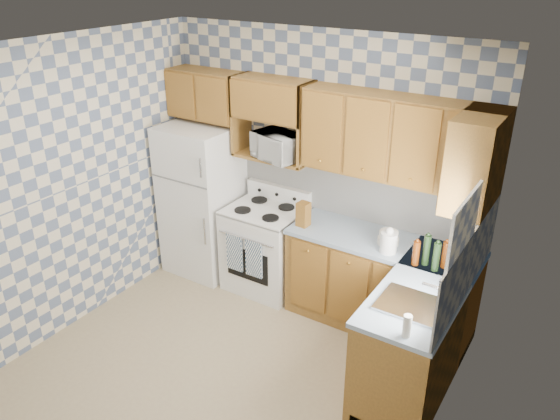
{
  "coord_description": "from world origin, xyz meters",
  "views": [
    {
      "loc": [
        2.38,
        -2.92,
        3.3
      ],
      "look_at": [
        0.05,
        0.75,
        1.25
      ],
      "focal_mm": 35.0,
      "sensor_mm": 36.0,
      "label": 1
    }
  ],
  "objects_px": {
    "microwave": "(277,146)",
    "electric_kettle": "(389,243)",
    "refrigerator": "(203,200)",
    "stove_body": "(265,249)"
  },
  "relations": [
    {
      "from": "refrigerator",
      "to": "stove_body",
      "type": "bearing_deg",
      "value": 1.78
    },
    {
      "from": "refrigerator",
      "to": "stove_body",
      "type": "height_order",
      "value": "refrigerator"
    },
    {
      "from": "refrigerator",
      "to": "microwave",
      "type": "bearing_deg",
      "value": 8.52
    },
    {
      "from": "refrigerator",
      "to": "electric_kettle",
      "type": "bearing_deg",
      "value": -3.41
    },
    {
      "from": "microwave",
      "to": "electric_kettle",
      "type": "height_order",
      "value": "microwave"
    },
    {
      "from": "microwave",
      "to": "refrigerator",
      "type": "bearing_deg",
      "value": -157.14
    },
    {
      "from": "stove_body",
      "to": "electric_kettle",
      "type": "distance_m",
      "value": 1.53
    },
    {
      "from": "microwave",
      "to": "electric_kettle",
      "type": "xyz_separation_m",
      "value": [
        1.32,
        -0.27,
        -0.57
      ]
    },
    {
      "from": "refrigerator",
      "to": "electric_kettle",
      "type": "height_order",
      "value": "refrigerator"
    },
    {
      "from": "stove_body",
      "to": "microwave",
      "type": "relative_size",
      "value": 1.87
    }
  ]
}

